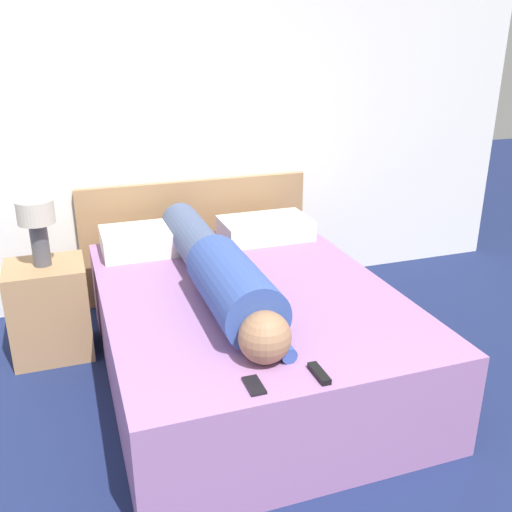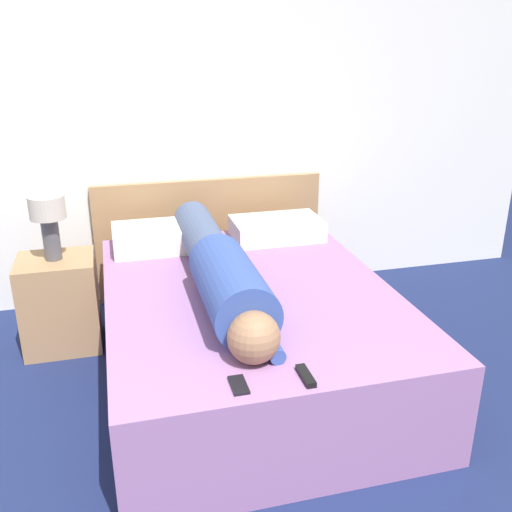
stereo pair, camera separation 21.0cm
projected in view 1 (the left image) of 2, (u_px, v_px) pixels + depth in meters
wall_back at (165, 118)px, 3.87m from camera, size 5.51×0.06×2.60m
bed at (247, 332)px, 3.21m from camera, size 1.54×2.03×0.52m
headboard at (197, 238)px, 4.18m from camera, size 1.66×0.04×0.86m
nightstand at (50, 310)px, 3.41m from camera, size 0.45×0.39×0.58m
table_lamp at (37, 222)px, 3.21m from camera, size 0.21×0.21×0.39m
person_lying at (219, 270)px, 3.01m from camera, size 0.31×1.81×0.31m
pillow_near_headboard at (152, 239)px, 3.65m from camera, size 0.63×0.38×0.15m
pillow_second at (265, 228)px, 3.89m from camera, size 0.60×0.38×0.14m
tv_remote at (319, 373)px, 2.31m from camera, size 0.04×0.15×0.02m
cell_phone at (254, 385)px, 2.25m from camera, size 0.06×0.13×0.01m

